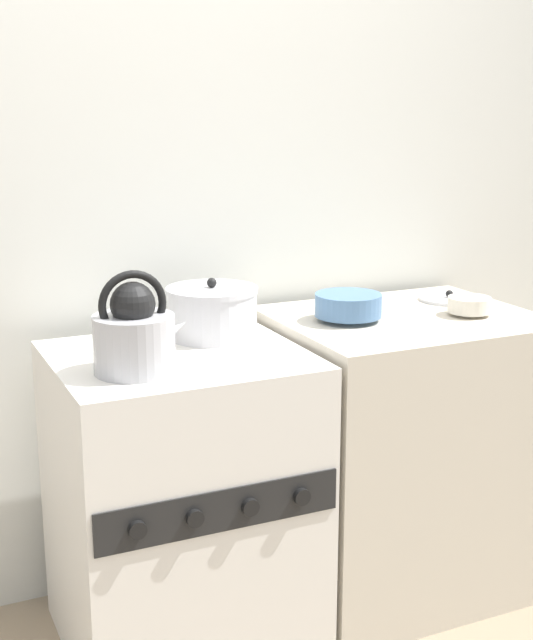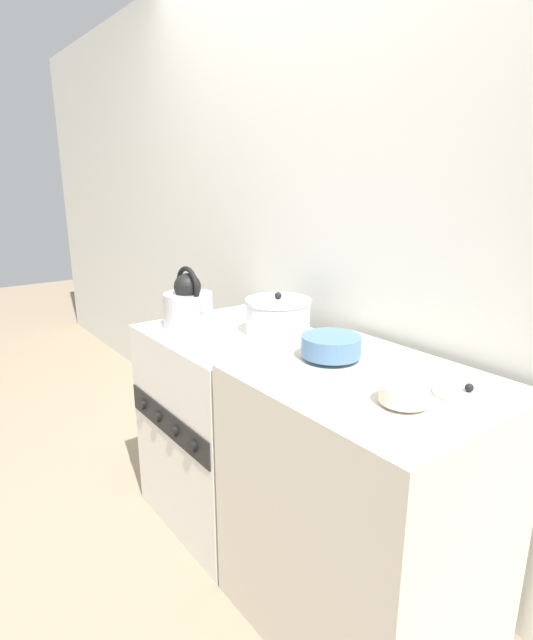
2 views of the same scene
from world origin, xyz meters
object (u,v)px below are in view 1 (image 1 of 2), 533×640
object	(u,v)px
cooking_pot	(212,312)
enamel_bowl	(348,305)
loose_pot_lid	(449,299)
kettle	(135,334)
stove	(182,500)
small_ceramic_bowl	(469,305)

from	to	relation	value
cooking_pot	enamel_bowl	bearing A→B (deg)	-13.02
enamel_bowl	loose_pot_lid	world-z (taller)	enamel_bowl
kettle	stove	bearing A→B (deg)	35.78
kettle	cooking_pot	distance (m)	0.38
cooking_pot	loose_pot_lid	world-z (taller)	cooking_pot
cooking_pot	kettle	bearing A→B (deg)	-141.29
kettle	enamel_bowl	world-z (taller)	kettle
cooking_pot	stove	bearing A→B (deg)	-138.61
stove	enamel_bowl	world-z (taller)	enamel_bowl
enamel_bowl	kettle	bearing A→B (deg)	-167.94
kettle	small_ceramic_bowl	xyz separation A→B (m)	(1.06, 0.05, -0.04)
stove	loose_pot_lid	distance (m)	1.09
loose_pot_lid	stove	bearing A→B (deg)	-171.68
kettle	loose_pot_lid	distance (m)	1.16
cooking_pot	small_ceramic_bowl	bearing A→B (deg)	-13.59
stove	cooking_pot	xyz separation A→B (m)	(0.15, 0.13, 0.50)
stove	enamel_bowl	distance (m)	0.74
stove	small_ceramic_bowl	bearing A→B (deg)	-3.24
stove	loose_pot_lid	xyz separation A→B (m)	(0.98, 0.14, 0.46)
enamel_bowl	cooking_pot	bearing A→B (deg)	166.98
small_ceramic_bowl	loose_pot_lid	bearing A→B (deg)	70.62
cooking_pot	enamel_bowl	size ratio (longest dim) A/B	1.33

